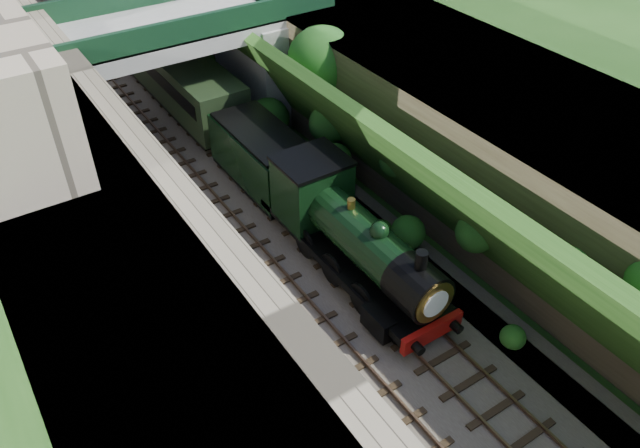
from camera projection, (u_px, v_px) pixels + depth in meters
The scene contains 13 objects.
ground at pixel (484, 448), 19.70m from camera, with size 160.00×160.00×0.00m, color #1E4714.
trackbed at pixel (210, 159), 32.72m from camera, with size 10.00×90.00×0.20m, color #473F38.
retaining_wall at pixel (91, 132), 28.24m from camera, with size 1.00×90.00×7.00m, color #756B56.
street_plateau_left at pixel (10, 155), 26.74m from camera, with size 6.00×90.00×7.00m, color #262628.
street_plateau_right at pixel (359, 63), 34.91m from camera, with size 8.00×90.00×6.25m, color #262628.
embankment_slope at pixel (309, 107), 31.94m from camera, with size 4.62×90.00×6.48m.
track_left at pixel (174, 169), 31.77m from camera, with size 2.50×90.00×0.20m.
track_right at pixel (230, 150), 33.14m from camera, with size 2.50×90.00×0.20m.
road_bridge at pixel (186, 57), 33.26m from camera, with size 16.00×6.40×7.25m.
tree at pixel (322, 63), 31.29m from camera, with size 3.60×3.80×6.60m.
locomotive at pixel (352, 238), 24.88m from camera, with size 3.10×10.22×3.83m.
tender at pixel (263, 160), 29.86m from camera, with size 2.70×6.00×3.05m.
coach_front at pixel (161, 60), 37.84m from camera, with size 2.90×18.00×3.70m.
Camera 1 is at (-10.36, -6.34, 17.82)m, focal length 35.00 mm.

